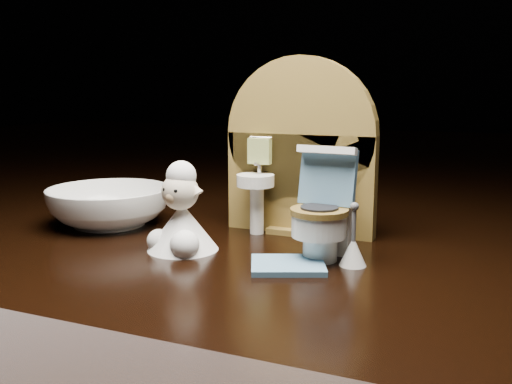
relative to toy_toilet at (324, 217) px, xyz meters
The scene contains 6 objects.
backdrop_panel 0.08m from the toy_toilet, 123.44° to the left, with size 0.13×0.05×0.15m.
toy_toilet is the anchor object (origin of this frame).
bath_mat 0.05m from the toy_toilet, 114.92° to the right, with size 0.05×0.04×0.00m, color teal.
toilet_brush 0.03m from the toy_toilet, 24.08° to the right, with size 0.02×0.02×0.05m.
plush_lamb 0.11m from the toy_toilet, 167.13° to the right, with size 0.06×0.06×0.07m.
ceramic_bowl 0.21m from the toy_toilet, behind, with size 0.11×0.11×0.03m, color white.
Camera 1 is at (0.15, -0.39, 0.13)m, focal length 40.00 mm.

